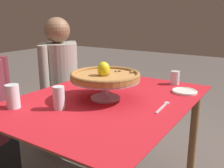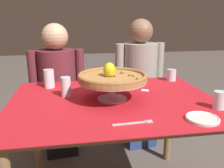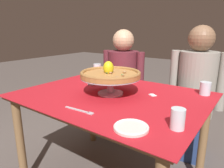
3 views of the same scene
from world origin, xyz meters
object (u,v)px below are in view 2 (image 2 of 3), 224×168
object	(u,v)px
sugar_packet	(145,90)
water_glass_side_left	(66,88)
water_glass_back_left	(49,80)
water_glass_back_right	(171,76)
water_glass_front_right	(219,101)
dinner_fork	(135,123)
diner_left	(58,93)
pizza	(112,76)
pizza_stand	(112,85)
side_plate	(202,118)
diner_right	(139,86)

from	to	relation	value
sugar_packet	water_glass_side_left	bearing A→B (deg)	-176.43
water_glass_back_left	water_glass_back_right	world-z (taller)	water_glass_back_left
water_glass_side_left	water_glass_front_right	world-z (taller)	water_glass_side_left
dinner_fork	water_glass_side_left	bearing A→B (deg)	125.46
water_glass_side_left	diner_left	bearing A→B (deg)	98.43
water_glass_back_left	dinner_fork	bearing A→B (deg)	-56.60
water_glass_back_left	sugar_packet	bearing A→B (deg)	-16.18
pizza	water_glass_back_left	size ratio (longest dim) A/B	3.16
pizza_stand	diner_left	world-z (taller)	diner_left
water_glass_back_left	water_glass_side_left	xyz separation A→B (m)	(0.12, -0.23, 0.00)
side_plate	diner_left	bearing A→B (deg)	124.74
water_glass_side_left	diner_right	xyz separation A→B (m)	(0.68, 0.65, -0.21)
pizza	water_glass_side_left	distance (m)	0.32
pizza_stand	water_glass_front_right	distance (m)	0.61
pizza	water_glass_back_right	size ratio (longest dim) A/B	4.59
water_glass_back_left	dinner_fork	xyz separation A→B (m)	(0.46, -0.69, -0.05)
water_glass_side_left	diner_left	distance (m)	0.67
pizza	diner_left	world-z (taller)	diner_left
water_glass_back_left	side_plate	distance (m)	1.07
water_glass_back_left	diner_left	xyz separation A→B (m)	(0.03, 0.40, -0.23)
water_glass_front_right	diner_left	xyz separation A→B (m)	(-0.94, 0.98, -0.21)
pizza_stand	water_glass_front_right	world-z (taller)	pizza_stand
pizza_stand	water_glass_back_left	distance (m)	0.53
water_glass_back_left	water_glass_side_left	size ratio (longest dim) A/B	1.04
water_glass_back_left	diner_left	bearing A→B (deg)	85.40
pizza_stand	diner_left	xyz separation A→B (m)	(-0.37, 0.73, -0.26)
pizza_stand	water_glass_side_left	distance (m)	0.31
pizza_stand	side_plate	bearing A→B (deg)	-43.27
pizza_stand	pizza	size ratio (longest dim) A/B	0.99
pizza_stand	dinner_fork	distance (m)	0.37
water_glass_side_left	dinner_fork	size ratio (longest dim) A/B	0.64
water_glass_front_right	diner_left	size ratio (longest dim) A/B	0.08
dinner_fork	sugar_packet	world-z (taller)	dinner_fork
pizza_stand	water_glass_back_left	bearing A→B (deg)	140.07
side_plate	dinner_fork	world-z (taller)	side_plate
dinner_fork	diner_left	bearing A→B (deg)	111.33
water_glass_back_left	dinner_fork	distance (m)	0.83
sugar_packet	diner_right	xyz separation A→B (m)	(0.14, 0.62, -0.16)
pizza_stand	water_glass_back_left	size ratio (longest dim) A/B	3.13
side_plate	pizza_stand	bearing A→B (deg)	136.73
side_plate	diner_left	size ratio (longest dim) A/B	0.14
water_glass_front_right	diner_right	bearing A→B (deg)	99.39
pizza_stand	sugar_packet	size ratio (longest dim) A/B	8.31
sugar_packet	diner_left	world-z (taller)	diner_left
pizza_stand	water_glass_side_left	xyz separation A→B (m)	(-0.28, 0.11, -0.04)
water_glass_back_right	diner_left	bearing A→B (deg)	158.84
water_glass_back_left	water_glass_front_right	bearing A→B (deg)	-30.98
water_glass_back_left	diner_left	size ratio (longest dim) A/B	0.11
pizza_stand	sugar_packet	xyz separation A→B (m)	(0.26, 0.15, -0.09)
water_glass_back_right	sugar_packet	bearing A→B (deg)	-141.33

